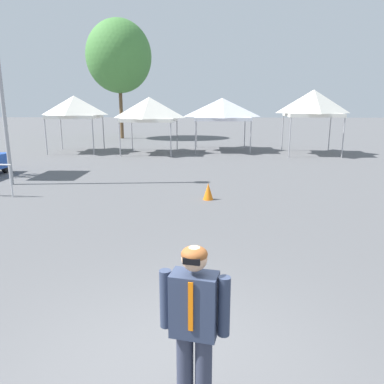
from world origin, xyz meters
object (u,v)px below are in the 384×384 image
person_foreground (194,323)px  traffic_cone_lot_center (208,191)px  canopy_tent_behind_center (74,107)px  canopy_tent_behind_left (222,109)px  canopy_tent_behind_right (313,103)px  tree_behind_tents_center (119,56)px  canopy_tent_center (149,109)px

person_foreground → traffic_cone_lot_center: bearing=88.4°
person_foreground → traffic_cone_lot_center: person_foreground is taller
canopy_tent_behind_center → traffic_cone_lot_center: canopy_tent_behind_center is taller
canopy_tent_behind_left → person_foreground: size_ratio=1.89×
canopy_tent_behind_right → canopy_tent_behind_left: bearing=163.3°
canopy_tent_behind_center → person_foreground: canopy_tent_behind_center is taller
tree_behind_tents_center → traffic_cone_lot_center: bearing=-71.0°
canopy_tent_behind_center → traffic_cone_lot_center: (7.84, -11.33, -2.41)m
canopy_tent_center → tree_behind_tents_center: tree_behind_tents_center is taller
canopy_tent_behind_left → traffic_cone_lot_center: canopy_tent_behind_left is taller
canopy_tent_center → traffic_cone_lot_center: size_ratio=6.20×
traffic_cone_lot_center → person_foreground: bearing=-91.6°
canopy_tent_behind_right → traffic_cone_lot_center: (-6.07, -10.73, -2.63)m
person_foreground → canopy_tent_behind_right: bearing=71.8°
tree_behind_tents_center → canopy_tent_center: bearing=-68.6°
canopy_tent_behind_left → traffic_cone_lot_center: 12.50m
canopy_tent_behind_center → tree_behind_tents_center: bearing=83.9°
canopy_tent_behind_left → traffic_cone_lot_center: size_ratio=6.44×
tree_behind_tents_center → traffic_cone_lot_center: 22.08m
canopy_tent_behind_left → canopy_tent_behind_right: bearing=-16.7°
canopy_tent_behind_left → person_foreground: 20.76m
canopy_tent_behind_center → canopy_tent_behind_right: (13.90, -0.60, 0.22)m
traffic_cone_lot_center → tree_behind_tents_center: bearing=109.0°
canopy_tent_behind_left → canopy_tent_behind_right: 5.32m
canopy_tent_center → traffic_cone_lot_center: bearing=-73.1°
canopy_tent_behind_center → tree_behind_tents_center: size_ratio=0.36×
canopy_tent_behind_center → canopy_tent_center: bearing=-6.2°
canopy_tent_behind_left → tree_behind_tents_center: 11.76m
canopy_tent_behind_right → person_foreground: bearing=-108.2°
tree_behind_tents_center → traffic_cone_lot_center: size_ratio=17.82×
canopy_tent_behind_right → tree_behind_tents_center: bearing=144.4°
canopy_tent_behind_left → canopy_tent_behind_right: size_ratio=0.92×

